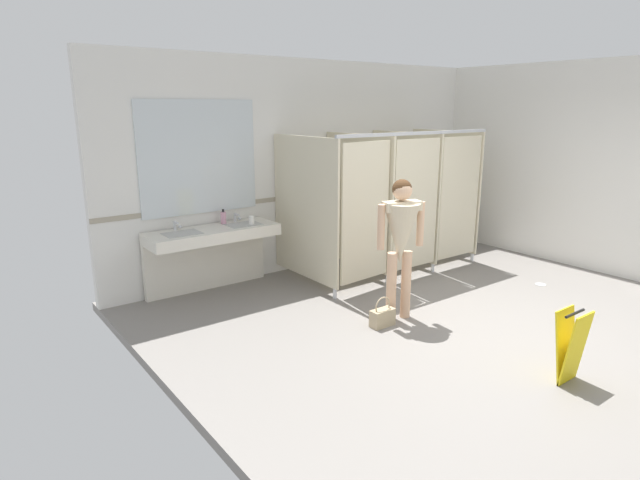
% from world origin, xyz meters
% --- Properties ---
extents(ground_plane, '(6.41, 6.95, 0.10)m').
position_xyz_m(ground_plane, '(0.00, 0.00, -0.05)').
color(ground_plane, gray).
extents(wall_back, '(6.41, 0.12, 2.93)m').
position_xyz_m(wall_back, '(0.00, 3.23, 1.46)').
color(wall_back, silver).
rests_on(wall_back, ground_plane).
extents(wall_back_tile_band, '(6.41, 0.01, 0.06)m').
position_xyz_m(wall_back_tile_band, '(0.00, 3.17, 1.05)').
color(wall_back_tile_band, '#9E937F').
rests_on(wall_back_tile_band, wall_back).
extents(vanity_counter, '(1.63, 0.56, 0.95)m').
position_xyz_m(vanity_counter, '(-1.86, 2.96, 0.62)').
color(vanity_counter, silver).
rests_on(vanity_counter, ground_plane).
extents(mirror_panel, '(1.53, 0.02, 1.38)m').
position_xyz_m(mirror_panel, '(-1.86, 3.16, 1.68)').
color(mirror_panel, silver).
rests_on(mirror_panel, wall_back).
extents(bathroom_stalls, '(2.73, 1.40, 1.98)m').
position_xyz_m(bathroom_stalls, '(0.57, 2.27, 1.04)').
color(bathroom_stalls, beige).
rests_on(bathroom_stalls, ground_plane).
extents(person_standing, '(0.53, 0.50, 1.55)m').
position_xyz_m(person_standing, '(-0.59, 0.94, 0.97)').
color(person_standing, '#DBAD89').
rests_on(person_standing, ground_plane).
extents(handbag, '(0.27, 0.13, 0.33)m').
position_xyz_m(handbag, '(-0.88, 0.87, 0.11)').
color(handbag, tan).
rests_on(handbag, ground_plane).
extents(soap_dispenser, '(0.07, 0.07, 0.19)m').
position_xyz_m(soap_dispenser, '(-1.63, 3.04, 0.92)').
color(soap_dispenser, '#D899B2').
rests_on(soap_dispenser, vanity_counter).
extents(paper_cup, '(0.07, 0.07, 0.11)m').
position_xyz_m(paper_cup, '(-1.37, 2.78, 0.90)').
color(paper_cup, white).
rests_on(paper_cup, vanity_counter).
extents(wet_floor_sign, '(0.28, 0.19, 0.64)m').
position_xyz_m(wet_floor_sign, '(-0.42, -0.93, 0.33)').
color(wet_floor_sign, yellow).
rests_on(wet_floor_sign, ground_plane).
extents(floor_drain_cover, '(0.14, 0.14, 0.01)m').
position_xyz_m(floor_drain_cover, '(1.74, 0.60, 0.00)').
color(floor_drain_cover, '#B7BABF').
rests_on(floor_drain_cover, ground_plane).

